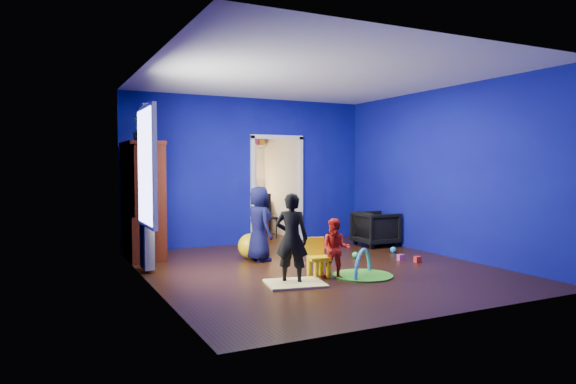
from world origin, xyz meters
name	(u,v)px	position (x,y,z in m)	size (l,w,h in m)	color
floor	(317,268)	(0.00, 0.00, 0.00)	(5.00, 5.50, 0.01)	black
ceiling	(318,76)	(0.00, 0.00, 2.90)	(5.00, 5.50, 0.01)	white
wall_back	(249,171)	(0.00, 2.75, 1.45)	(5.00, 0.02, 2.90)	#0C0B7E
wall_front	(449,177)	(0.00, -2.75, 1.45)	(5.00, 0.02, 2.90)	#0C0B7E
wall_left	(149,174)	(-2.50, 0.00, 1.45)	(0.02, 5.50, 2.90)	#0C0B7E
wall_right	(444,172)	(2.50, 0.00, 1.45)	(0.02, 5.50, 2.90)	#0C0B7E
alcove	(260,180)	(0.60, 3.62, 1.25)	(1.00, 1.75, 2.50)	silver
armchair	(376,229)	(2.10, 1.39, 0.34)	(0.72, 0.74, 0.67)	black
child_black	(292,238)	(-0.79, -0.70, 0.60)	(0.44, 0.29, 1.20)	black
child_navy	(259,224)	(-0.56, 0.95, 0.61)	(0.60, 0.39, 1.23)	#0F1239
toddler_red	(336,249)	(-0.14, -0.76, 0.42)	(0.41, 0.32, 0.84)	red
vase	(145,135)	(-2.21, 1.75, 2.06)	(0.19, 0.19, 0.20)	#0C5E67
potted_plant	(139,130)	(-2.21, 2.27, 2.17)	(0.24, 0.24, 0.42)	#358A32
tv_armoire	(143,200)	(-2.21, 2.05, 0.98)	(0.58, 1.14, 1.96)	#3E150A
crt_tv	(145,198)	(-2.17, 2.05, 1.02)	(0.46, 0.70, 0.54)	silver
yellow_blanket	(295,283)	(-0.79, -0.80, 0.01)	(0.75, 0.60, 0.03)	#F2E07A
hopper_ball	(251,246)	(-0.61, 1.20, 0.21)	(0.42, 0.42, 0.42)	yellow
kid_chair	(319,260)	(-0.29, -0.56, 0.25)	(0.28, 0.28, 0.50)	yellow
play_mat	(363,275)	(0.30, -0.78, 0.01)	(0.84, 0.84, 0.02)	#409421
toy_arch	(363,275)	(0.30, -0.78, 0.02)	(0.76, 0.76, 0.05)	#3F8CD8
window_left	(145,167)	(-2.48, 0.35, 1.55)	(0.03, 0.95, 1.55)	white
curtain	(146,187)	(-2.37, 0.90, 1.25)	(0.14, 0.42, 2.40)	slate
doorway	(277,191)	(0.60, 2.75, 1.05)	(1.16, 0.10, 2.10)	white
study_desk	(249,217)	(0.60, 4.26, 0.38)	(0.88, 0.44, 0.75)	#3D140A
desk_monitor	(247,192)	(0.60, 4.38, 0.95)	(0.40, 0.05, 0.32)	black
desk_lamp	(237,193)	(0.32, 4.32, 0.93)	(0.14, 0.14, 0.14)	#FFD88C
folding_chair	(266,217)	(0.60, 3.30, 0.46)	(0.40, 0.40, 0.92)	black
book_shelf	(247,146)	(0.60, 4.37, 2.02)	(0.88, 0.24, 0.04)	white
toy_0	(418,259)	(1.68, -0.32, 0.05)	(0.10, 0.08, 0.10)	red
toy_1	(393,249)	(1.92, 0.62, 0.06)	(0.11, 0.11, 0.11)	#2897E4
toy_2	(355,255)	(1.00, 0.46, 0.06)	(0.11, 0.11, 0.11)	green
toy_3	(401,257)	(1.55, -0.05, 0.05)	(0.10, 0.08, 0.10)	#C54A96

